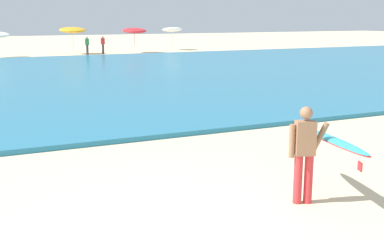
{
  "coord_description": "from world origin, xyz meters",
  "views": [
    {
      "loc": [
        -2.46,
        -6.54,
        3.23
      ],
      "look_at": [
        1.69,
        2.59,
        1.1
      ],
      "focal_mm": 45.88,
      "sensor_mm": 36.0,
      "label": 1
    }
  ],
  "objects_px": {
    "beach_umbrella_5": "(172,29)",
    "beachgoer_near_row_mid": "(103,44)",
    "surfer_with_board": "(319,146)",
    "beach_umbrella_4": "(134,31)",
    "beachgoer_near_row_left": "(87,45)",
    "beach_umbrella_3": "(73,30)"
  },
  "relations": [
    {
      "from": "beach_umbrella_3",
      "to": "beachgoer_near_row_mid",
      "type": "bearing_deg",
      "value": -21.41
    },
    {
      "from": "beachgoer_near_row_mid",
      "to": "beachgoer_near_row_left",
      "type": "bearing_deg",
      "value": -154.45
    },
    {
      "from": "beach_umbrella_4",
      "to": "beachgoer_near_row_left",
      "type": "distance_m",
      "value": 4.66
    },
    {
      "from": "beach_umbrella_5",
      "to": "beachgoer_near_row_left",
      "type": "bearing_deg",
      "value": -162.03
    },
    {
      "from": "surfer_with_board",
      "to": "beach_umbrella_4",
      "type": "bearing_deg",
      "value": 77.07
    },
    {
      "from": "surfer_with_board",
      "to": "beach_umbrella_4",
      "type": "distance_m",
      "value": 36.89
    },
    {
      "from": "beach_umbrella_4",
      "to": "surfer_with_board",
      "type": "bearing_deg",
      "value": -102.93
    },
    {
      "from": "beach_umbrella_3",
      "to": "beach_umbrella_5",
      "type": "xyz_separation_m",
      "value": [
        9.78,
        1.24,
        -0.09
      ]
    },
    {
      "from": "surfer_with_board",
      "to": "beach_umbrella_5",
      "type": "bearing_deg",
      "value": 71.48
    },
    {
      "from": "beachgoer_near_row_left",
      "to": "beachgoer_near_row_mid",
      "type": "relative_size",
      "value": 1.0
    },
    {
      "from": "beach_umbrella_4",
      "to": "beach_umbrella_5",
      "type": "height_order",
      "value": "beach_umbrella_4"
    },
    {
      "from": "beach_umbrella_4",
      "to": "beach_umbrella_5",
      "type": "relative_size",
      "value": 1.01
    },
    {
      "from": "surfer_with_board",
      "to": "beachgoer_near_row_mid",
      "type": "distance_m",
      "value": 36.26
    },
    {
      "from": "beach_umbrella_3",
      "to": "beach_umbrella_5",
      "type": "relative_size",
      "value": 1.06
    },
    {
      "from": "beach_umbrella_3",
      "to": "beach_umbrella_4",
      "type": "relative_size",
      "value": 1.05
    },
    {
      "from": "beach_umbrella_5",
      "to": "beachgoer_near_row_mid",
      "type": "relative_size",
      "value": 1.42
    },
    {
      "from": "beach_umbrella_3",
      "to": "beachgoer_near_row_mid",
      "type": "relative_size",
      "value": 1.51
    },
    {
      "from": "surfer_with_board",
      "to": "beachgoer_near_row_left",
      "type": "height_order",
      "value": "surfer_with_board"
    },
    {
      "from": "beach_umbrella_3",
      "to": "beachgoer_near_row_mid",
      "type": "xyz_separation_m",
      "value": [
        2.37,
        -0.93,
        -1.21
      ]
    },
    {
      "from": "beachgoer_near_row_left",
      "to": "beachgoer_near_row_mid",
      "type": "bearing_deg",
      "value": 25.55
    },
    {
      "from": "beachgoer_near_row_left",
      "to": "beach_umbrella_4",
      "type": "bearing_deg",
      "value": 10.35
    },
    {
      "from": "beach_umbrella_3",
      "to": "beach_umbrella_4",
      "type": "bearing_deg",
      "value": -9.16
    }
  ]
}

